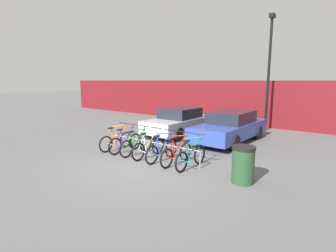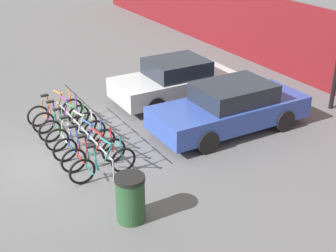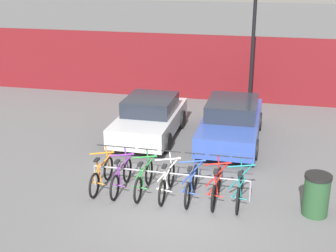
{
  "view_description": "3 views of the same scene",
  "coord_description": "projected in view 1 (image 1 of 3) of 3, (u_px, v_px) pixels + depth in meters",
  "views": [
    {
      "loc": [
        5.86,
        -6.27,
        2.78
      ],
      "look_at": [
        -1.11,
        2.55,
        0.82
      ],
      "focal_mm": 28.0,
      "sensor_mm": 36.0,
      "label": 1
    },
    {
      "loc": [
        10.5,
        -2.95,
        5.96
      ],
      "look_at": [
        1.05,
        2.52,
        0.74
      ],
      "focal_mm": 50.0,
      "sensor_mm": 36.0,
      "label": 2
    },
    {
      "loc": [
        2.02,
        -9.94,
        5.71
      ],
      "look_at": [
        -0.79,
        2.29,
        1.25
      ],
      "focal_mm": 50.0,
      "sensor_mm": 36.0,
      "label": 3
    }
  ],
  "objects": [
    {
      "name": "ground_plane",
      "position": [
        147.0,
        163.0,
        8.91
      ],
      "size": [
        120.0,
        120.0,
        0.0
      ],
      "primitive_type": "plane",
      "color": "#59595B"
    },
    {
      "name": "bicycle_purple",
      "position": [
        125.0,
        143.0,
        10.25
      ],
      "size": [
        0.68,
        1.71,
        1.05
      ],
      "rotation": [
        0.0,
        0.0,
        -0.0
      ],
      "color": "black",
      "rests_on": "ground"
    },
    {
      "name": "lamp_post",
      "position": [
        269.0,
        67.0,
        14.16
      ],
      "size": [
        0.24,
        0.44,
        6.23
      ],
      "color": "black",
      "rests_on": "ground"
    },
    {
      "name": "car_blue",
      "position": [
        230.0,
        127.0,
        11.95
      ],
      "size": [
        1.91,
        4.59,
        1.4
      ],
      "color": "#2D479E",
      "rests_on": "ground"
    },
    {
      "name": "trash_bin",
      "position": [
        243.0,
        164.0,
        7.14
      ],
      "size": [
        0.63,
        0.63,
        1.03
      ],
      "color": "#234728",
      "rests_on": "ground"
    },
    {
      "name": "bicycle_white",
      "position": [
        148.0,
        147.0,
        9.5
      ],
      "size": [
        0.68,
        1.71,
        1.05
      ],
      "rotation": [
        0.0,
        0.0,
        0.0
      ],
      "color": "black",
      "rests_on": "ground"
    },
    {
      "name": "bicycle_teal",
      "position": [
        191.0,
        157.0,
        8.37
      ],
      "size": [
        0.68,
        1.71,
        1.05
      ],
      "rotation": [
        0.0,
        0.0,
        -0.02
      ],
      "color": "black",
      "rests_on": "ground"
    },
    {
      "name": "bicycle_orange",
      "position": [
        116.0,
        141.0,
        10.58
      ],
      "size": [
        0.68,
        1.71,
        1.05
      ],
      "rotation": [
        0.0,
        0.0,
        0.05
      ],
      "color": "black",
      "rests_on": "ground"
    },
    {
      "name": "car_silver",
      "position": [
        179.0,
        122.0,
        13.43
      ],
      "size": [
        1.91,
        4.03,
        1.4
      ],
      "color": "#B7B7BC",
      "rests_on": "ground"
    },
    {
      "name": "hoarding_wall",
      "position": [
        253.0,
        103.0,
        16.01
      ],
      "size": [
        36.0,
        0.16,
        2.77
      ],
      "primitive_type": "cube",
      "color": "maroon",
      "rests_on": "ground"
    },
    {
      "name": "bicycle_green",
      "position": [
        136.0,
        145.0,
        9.87
      ],
      "size": [
        0.68,
        1.71,
        1.05
      ],
      "rotation": [
        0.0,
        0.0,
        0.02
      ],
      "color": "black",
      "rests_on": "ground"
    },
    {
      "name": "bicycle_red",
      "position": [
        177.0,
        153.0,
        8.73
      ],
      "size": [
        0.68,
        1.71,
        1.05
      ],
      "rotation": [
        0.0,
        0.0,
        0.05
      ],
      "color": "black",
      "rests_on": "ground"
    },
    {
      "name": "bicycle_blue",
      "position": [
        162.0,
        150.0,
        9.11
      ],
      "size": [
        0.68,
        1.71,
        1.05
      ],
      "rotation": [
        0.0,
        0.0,
        -0.05
      ],
      "color": "black",
      "rests_on": "ground"
    },
    {
      "name": "bike_rack",
      "position": [
        152.0,
        144.0,
        9.57
      ],
      "size": [
        4.15,
        0.04,
        0.57
      ],
      "color": "gray",
      "rests_on": "ground"
    }
  ]
}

